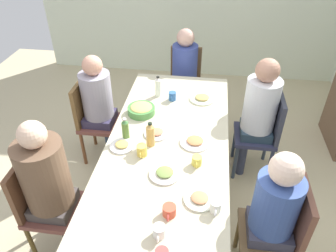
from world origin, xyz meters
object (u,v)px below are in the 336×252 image
(plate_1, at_px, (156,133))
(person_0, at_px, (99,101))
(person_2, at_px, (273,209))
(chair_1, at_px, (185,79))
(cup_1, at_px, (172,96))
(bowl_0, at_px, (141,109))
(plate_3, at_px, (165,173))
(chair_2, at_px, (280,229))
(cup_5, at_px, (197,161))
(person_4, at_px, (259,109))
(plate_4, at_px, (200,199))
(person_3, at_px, (47,180))
(plate_2, at_px, (202,98))
(plate_0, at_px, (195,142))
(cup_6, at_px, (142,151))
(chair_0, at_px, (93,117))
(plate_5, at_px, (122,145))
(dining_table, at_px, (168,147))
(bottle_1, at_px, (125,129))
(chair_3, at_px, (44,202))
(cup_2, at_px, (215,207))
(bottle_0, at_px, (158,87))
(cup_3, at_px, (169,211))
(cup_4, at_px, (159,231))
(bottle_2, at_px, (150,135))
(person_1, at_px, (185,68))
(chair_4, at_px, (264,131))

(plate_1, bearing_deg, person_0, -126.78)
(person_2, bearing_deg, chair_1, -159.61)
(cup_1, bearing_deg, bowl_0, -42.96)
(chair_1, relative_size, plate_3, 3.90)
(person_0, distance_m, chair_2, 2.04)
(person_0, xyz_separation_m, cup_5, (0.84, 1.04, 0.07))
(person_4, bearing_deg, plate_1, -60.60)
(person_2, relative_size, plate_4, 5.51)
(person_3, bearing_deg, plate_2, 140.83)
(plate_0, bearing_deg, person_0, -119.92)
(person_0, bearing_deg, cup_6, 37.79)
(chair_0, distance_m, plate_5, 0.92)
(dining_table, distance_m, bottle_1, 0.39)
(person_3, bearing_deg, chair_3, -90.00)
(dining_table, distance_m, plate_0, 0.24)
(plate_4, relative_size, cup_1, 1.97)
(person_3, bearing_deg, cup_2, 85.15)
(dining_table, height_order, bottle_0, bottle_0)
(cup_3, height_order, cup_4, cup_4)
(person_2, relative_size, cup_2, 10.80)
(person_4, relative_size, cup_4, 11.07)
(chair_2, distance_m, bottle_2, 1.18)
(person_4, distance_m, cup_2, 1.32)
(person_1, height_order, plate_4, person_1)
(cup_5, bearing_deg, person_2, 58.99)
(chair_1, xyz_separation_m, person_4, (0.96, 0.79, 0.25))
(cup_5, height_order, bottle_0, bottle_0)
(cup_4, bearing_deg, person_2, 115.02)
(chair_1, height_order, cup_3, chair_1)
(dining_table, distance_m, chair_2, 1.07)
(person_2, relative_size, cup_5, 10.55)
(chair_4, height_order, cup_4, chair_4)
(person_0, height_order, chair_1, person_0)
(plate_2, distance_m, bowl_0, 0.64)
(plate_4, bearing_deg, bottle_0, -159.29)
(chair_0, relative_size, plate_2, 3.60)
(plate_1, relative_size, cup_2, 1.92)
(cup_3, bearing_deg, chair_2, 102.57)
(dining_table, distance_m, person_3, 0.98)
(cup_4, relative_size, bottle_1, 0.57)
(person_3, height_order, person_4, person_4)
(cup_4, bearing_deg, cup_2, 125.20)
(chair_0, relative_size, chair_2, 1.00)
(cup_2, bearing_deg, cup_4, -54.80)
(bowl_0, xyz_separation_m, cup_6, (0.58, 0.12, 0.00))
(person_4, xyz_separation_m, plate_3, (0.98, -0.76, 0.00))
(person_3, xyz_separation_m, cup_5, (-0.32, 1.04, 0.03))
(plate_0, bearing_deg, bottle_2, -79.17)
(chair_1, xyz_separation_m, cup_3, (2.29, 0.11, 0.28))
(plate_4, xyz_separation_m, cup_2, (0.08, 0.10, 0.03))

